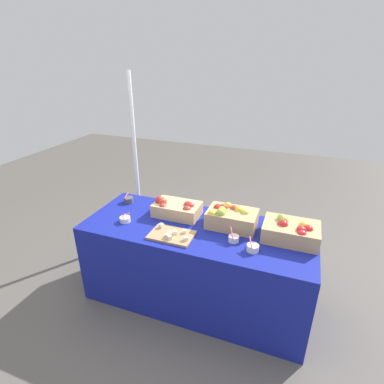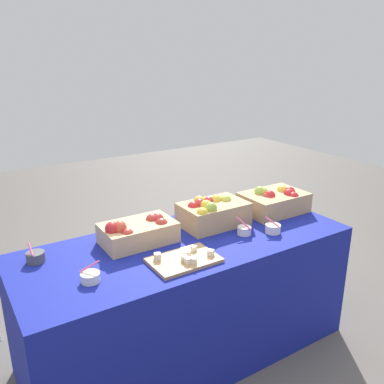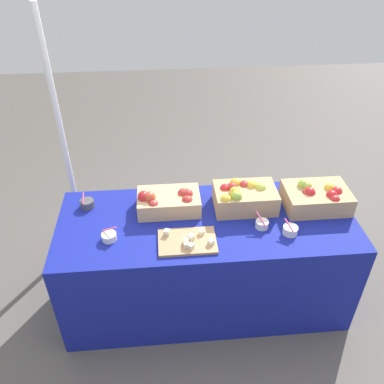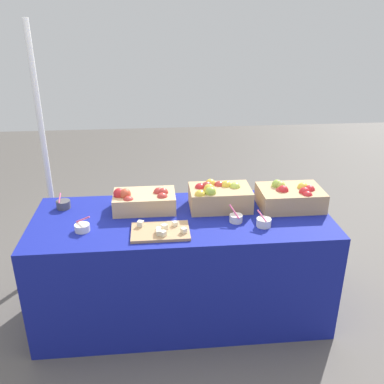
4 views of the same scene
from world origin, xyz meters
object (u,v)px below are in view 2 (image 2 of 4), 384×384
Objects in this scene: sample_bowl_near at (273,228)px; sample_bowl_mid at (90,277)px; apple_crate_left at (274,201)px; sample_bowl_extra at (244,230)px; cutting_board_front at (184,260)px; apple_crate_right at (138,232)px; sample_bowl_far at (35,257)px; apple_crate_middle at (212,212)px.

sample_bowl_near reaches higher than sample_bowl_mid.
apple_crate_left is 0.35m from sample_bowl_near.
sample_bowl_extra is (-0.40, -0.18, -0.05)m from apple_crate_left.
sample_bowl_near is (0.63, 0.03, 0.01)m from cutting_board_front.
apple_crate_left reaches higher than sample_bowl_near.
apple_crate_right reaches higher than sample_bowl_near.
apple_crate_right is 4.15× the size of sample_bowl_far.
sample_bowl_far is (-0.63, 0.40, 0.01)m from cutting_board_front.
apple_crate_middle is at bearing -1.55° from apple_crate_right.
sample_bowl_extra is (0.94, 0.03, 0.00)m from sample_bowl_mid.
apple_crate_middle is 0.38m from sample_bowl_near.
apple_crate_right is 1.17× the size of cutting_board_front.
sample_bowl_mid is (-0.46, 0.07, 0.01)m from cutting_board_front.
apple_crate_right is 4.15× the size of sample_bowl_near.
cutting_board_front is at bearing -168.16° from sample_bowl_extra.
sample_bowl_extra is (0.08, -0.22, -0.06)m from apple_crate_middle.
sample_bowl_near is (0.73, -0.30, -0.04)m from apple_crate_right.
apple_crate_middle is at bearing 38.54° from cutting_board_front.
apple_crate_right is at bearing 177.17° from apple_crate_left.
cutting_board_front is 3.18× the size of sample_bowl_extra.
sample_bowl_far is 0.90× the size of sample_bowl_extra.
apple_crate_right reaches higher than sample_bowl_extra.
apple_crate_left reaches higher than sample_bowl_far.
apple_crate_left is 1.51m from sample_bowl_far.
sample_bowl_extra is (0.47, 0.10, 0.01)m from cutting_board_front.
sample_bowl_mid is 0.37m from sample_bowl_far.
sample_bowl_extra reaches higher than cutting_board_front.
apple_crate_middle is 1.16× the size of cutting_board_front.
apple_crate_left is at bearing 17.81° from cutting_board_front.
cutting_board_front is 0.48m from sample_bowl_extra.
sample_bowl_near reaches higher than cutting_board_front.
cutting_board_front is 0.75m from sample_bowl_far.
sample_bowl_near is 1.09m from sample_bowl_mid.
sample_bowl_mid is at bearing 177.79° from sample_bowl_near.
apple_crate_middle reaches higher than sample_bowl_near.
sample_bowl_far is at bearing 147.57° from cutting_board_front.
sample_bowl_far is (-0.17, 0.33, 0.00)m from sample_bowl_mid.
apple_crate_right is at bearing -7.94° from sample_bowl_far.
sample_bowl_far is at bearing 163.42° from sample_bowl_near.
sample_bowl_near is 0.17m from sample_bowl_extra.
sample_bowl_mid is at bearing -171.02° from apple_crate_left.
apple_crate_left is 0.92m from cutting_board_front.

